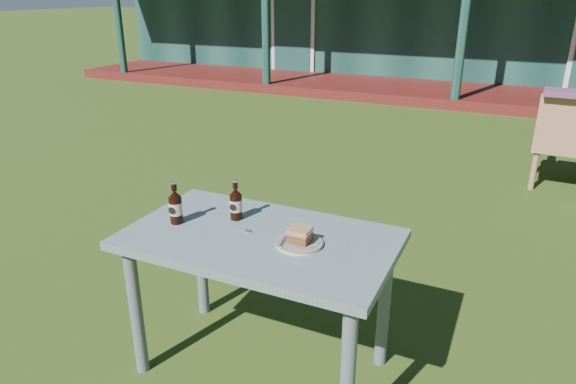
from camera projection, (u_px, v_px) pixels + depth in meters
The scene contains 9 objects.
ground at pixel (360, 235), 3.90m from camera, with size 80.00×80.00×0.00m, color #334916.
cafe_table at pixel (260, 255), 2.32m from camera, with size 1.20×0.70×0.72m.
plate at pixel (299, 243), 2.20m from camera, with size 0.20×0.20×0.01m.
cake_slice at pixel (300, 235), 2.19m from camera, with size 0.09×0.09×0.06m.
fork at pixel (285, 239), 2.21m from camera, with size 0.01×0.14×0.00m, color silver.
cola_bottle_near at pixel (236, 203), 2.42m from camera, with size 0.06×0.06×0.20m.
cola_bottle_far at pixel (176, 206), 2.38m from camera, with size 0.06×0.06×0.21m.
bottle_cap at pixel (248, 231), 2.31m from camera, with size 0.03×0.03×0.01m, color silver.
armchair_left at pixel (574, 137), 4.62m from camera, with size 0.68×0.64×0.89m.
Camera 1 is at (0.98, -3.41, 1.74)m, focal length 32.00 mm.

